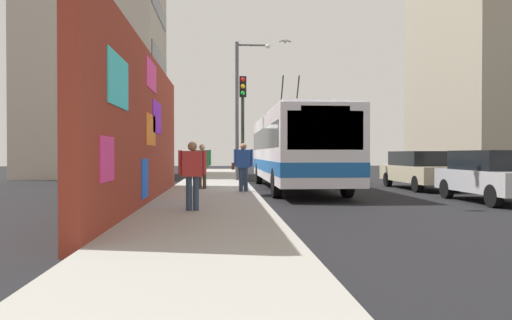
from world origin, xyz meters
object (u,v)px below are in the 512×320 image
(pedestrian_midblock, at_px, (202,162))
(parked_car_silver, at_px, (493,175))
(traffic_light, at_px, (243,113))
(pedestrian_at_curb, at_px, (243,163))
(parked_car_champagne, at_px, (419,169))
(pedestrian_near_wall, at_px, (192,170))
(street_lamp, at_px, (241,101))
(city_bus, at_px, (295,147))

(pedestrian_midblock, bearing_deg, parked_car_silver, -115.41)
(traffic_light, bearing_deg, parked_car_silver, -128.21)
(pedestrian_midblock, distance_m, traffic_light, 3.01)
(pedestrian_midblock, bearing_deg, pedestrian_at_curb, -133.10)
(parked_car_champagne, bearing_deg, traffic_light, 87.30)
(parked_car_silver, height_order, pedestrian_at_curb, pedestrian_at_curb)
(pedestrian_near_wall, xyz_separation_m, street_lamp, (12.87, -1.64, 3.04))
(pedestrian_midblock, relative_size, street_lamp, 0.24)
(pedestrian_at_curb, xyz_separation_m, street_lamp, (7.31, -0.21, 2.98))
(pedestrian_midblock, height_order, street_lamp, street_lamp)
(parked_car_silver, distance_m, pedestrian_near_wall, 9.31)
(pedestrian_midblock, xyz_separation_m, traffic_light, (1.53, -1.61, 2.03))
(city_bus, height_order, pedestrian_midblock, city_bus)
(pedestrian_at_curb, height_order, pedestrian_near_wall, pedestrian_at_curb)
(pedestrian_midblock, relative_size, traffic_light, 0.37)
(pedestrian_at_curb, bearing_deg, parked_car_champagne, -70.94)
(city_bus, xyz_separation_m, parked_car_champagne, (-0.18, -5.20, -0.90))
(parked_car_champagne, xyz_separation_m, pedestrian_midblock, (-1.18, 8.96, 0.31))
(parked_car_silver, xyz_separation_m, traffic_light, (5.79, 7.35, 2.34))
(parked_car_champagne, bearing_deg, street_lamp, 56.89)
(pedestrian_midblock, height_order, pedestrian_near_wall, pedestrian_midblock)
(parked_car_silver, height_order, pedestrian_midblock, pedestrian_midblock)
(parked_car_silver, height_order, parked_car_champagne, same)
(pedestrian_near_wall, relative_size, traffic_light, 0.36)
(city_bus, relative_size, traffic_light, 2.58)
(pedestrian_at_curb, bearing_deg, traffic_light, -2.29)
(city_bus, xyz_separation_m, traffic_light, (0.16, 2.15, 1.44))
(pedestrian_midblock, relative_size, pedestrian_at_curb, 1.00)
(parked_car_silver, xyz_separation_m, pedestrian_near_wall, (-2.70, 8.90, 0.26))
(pedestrian_midblock, distance_m, street_lamp, 6.84)
(parked_car_silver, relative_size, parked_car_champagne, 0.84)
(parked_car_silver, height_order, traffic_light, traffic_light)
(parked_car_champagne, xyz_separation_m, pedestrian_at_curb, (-2.58, 7.47, 0.31))
(city_bus, bearing_deg, traffic_light, 85.63)
(pedestrian_near_wall, bearing_deg, parked_car_silver, -73.13)
(city_bus, relative_size, street_lamp, 1.68)
(parked_car_champagne, relative_size, pedestrian_near_wall, 3.04)
(parked_car_champagne, distance_m, traffic_light, 7.72)
(pedestrian_midblock, distance_m, pedestrian_near_wall, 6.96)
(city_bus, distance_m, pedestrian_near_wall, 9.13)
(city_bus, bearing_deg, parked_car_champagne, -92.01)
(parked_car_silver, bearing_deg, pedestrian_midblock, 64.59)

